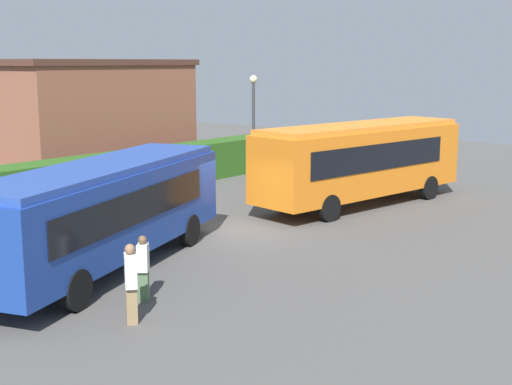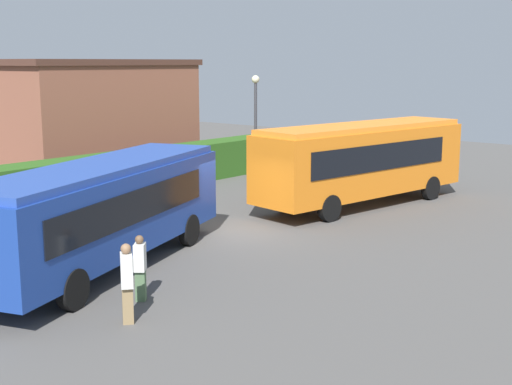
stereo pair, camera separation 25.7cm
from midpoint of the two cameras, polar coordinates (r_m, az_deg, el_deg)
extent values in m
plane|color=#514F4C|center=(23.79, -2.75, -3.36)|extent=(64.00, 64.00, 0.00)
cube|color=navy|center=(19.85, -12.66, -1.48)|extent=(10.36, 5.69, 2.24)
cube|color=#2747A0|center=(19.63, -12.80, 2.00)|extent=(10.00, 5.40, 0.20)
cube|color=black|center=(20.24, -16.14, -0.64)|extent=(7.45, 2.66, 0.89)
cube|color=black|center=(18.91, -9.96, -1.15)|extent=(7.45, 2.66, 0.89)
cube|color=black|center=(24.16, -6.30, 1.49)|extent=(0.71, 1.92, 0.94)
cube|color=silver|center=(24.06, -6.33, 3.07)|extent=(0.49, 1.29, 0.28)
cylinder|color=black|center=(23.29, -10.82, -2.58)|extent=(1.04, 0.60, 1.00)
cylinder|color=black|center=(22.25, -5.76, -3.06)|extent=(1.04, 0.60, 1.00)
cylinder|color=black|center=(17.01, -14.87, -7.69)|extent=(1.04, 0.60, 1.00)
sphere|color=silver|center=(24.66, -7.65, -0.80)|extent=(0.22, 0.22, 0.22)
sphere|color=silver|center=(24.07, -4.78, -1.02)|extent=(0.22, 0.22, 0.22)
cube|color=orange|center=(28.43, 8.28, 2.59)|extent=(10.38, 4.04, 2.55)
cube|color=orange|center=(28.28, 8.35, 5.35)|extent=(10.05, 3.79, 0.20)
cube|color=black|center=(28.98, 5.99, 3.40)|extent=(7.80, 1.27, 1.02)
cube|color=black|center=(27.38, 9.93, 2.88)|extent=(7.80, 1.27, 1.02)
cube|color=black|center=(32.44, 14.05, 3.90)|extent=(0.36, 2.03, 1.07)
cube|color=silver|center=(32.36, 14.11, 5.29)|extent=(0.25, 1.36, 0.28)
cylinder|color=black|center=(31.77, 10.24, 0.94)|extent=(1.03, 0.43, 1.00)
cylinder|color=black|center=(30.44, 13.65, 0.40)|extent=(1.03, 0.43, 1.00)
cylinder|color=black|center=(27.14, 2.10, -0.53)|extent=(1.03, 0.43, 1.00)
cylinder|color=black|center=(25.58, 5.68, -1.26)|extent=(1.03, 0.43, 1.00)
sphere|color=silver|center=(32.99, 12.98, 1.90)|extent=(0.22, 0.22, 0.22)
sphere|color=silver|center=(32.24, 14.97, 1.61)|extent=(0.22, 0.22, 0.22)
cube|color=olive|center=(15.99, -10.55, -8.99)|extent=(0.38, 0.39, 0.85)
cube|color=silver|center=(15.74, -10.64, -6.27)|extent=(0.50, 0.54, 0.74)
sphere|color=#8C6647|center=(15.61, -10.70, -4.56)|extent=(0.23, 0.23, 0.23)
cube|color=#4C6B47|center=(17.37, -9.56, -7.51)|extent=(0.35, 0.34, 0.76)
cube|color=silver|center=(17.16, -9.63, -5.24)|extent=(0.47, 0.45, 0.67)
sphere|color=brown|center=(17.05, -9.67, -3.82)|extent=(0.21, 0.21, 0.21)
cube|color=maroon|center=(23.66, -16.81, -2.87)|extent=(0.32, 0.32, 0.82)
cube|color=#334C8C|center=(23.50, -16.91, -1.04)|extent=(0.39, 0.46, 0.72)
sphere|color=brown|center=(23.41, -16.97, 0.09)|extent=(0.23, 0.23, 0.23)
cube|color=#2B581B|center=(29.82, -15.02, 0.91)|extent=(44.00, 1.67, 1.80)
cube|color=brown|center=(37.12, -13.29, 5.75)|extent=(9.88, 5.13, 5.56)
cube|color=#4C2D23|center=(37.00, -13.48, 10.28)|extent=(10.28, 5.34, 0.30)
cone|color=orange|center=(34.80, 3.73, 1.59)|extent=(0.36, 0.36, 0.60)
cylinder|color=#38383D|center=(32.50, -0.44, 4.68)|extent=(0.14, 0.14, 4.77)
sphere|color=beige|center=(32.34, -0.44, 9.21)|extent=(0.36, 0.36, 0.36)
camera|label=1|loc=(0.13, -90.31, -0.06)|focal=49.10mm
camera|label=2|loc=(0.13, 89.69, 0.06)|focal=49.10mm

